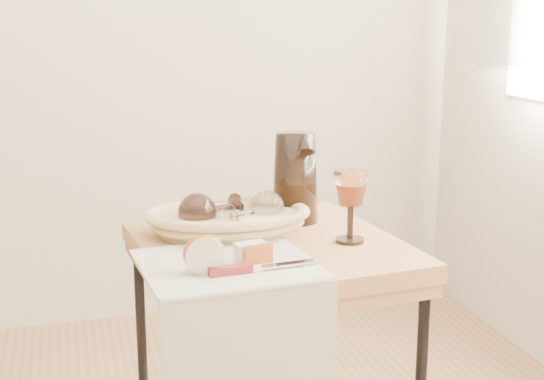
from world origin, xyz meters
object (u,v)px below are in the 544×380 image
object	(u,v)px
goblet_lying_b	(251,212)
table_knife	(259,266)
pitcher	(295,178)
bread_basket	(228,222)
tea_towel	(227,264)
apple_half	(204,253)
goblet_lying_a	(214,209)
wine_goblet	(351,207)

from	to	relation	value
goblet_lying_b	table_knife	distance (m)	0.26
goblet_lying_b	pitcher	distance (m)	0.16
bread_basket	goblet_lying_b	size ratio (longest dim) A/B	2.49
tea_towel	table_knife	size ratio (longest dim) A/B	1.55
tea_towel	goblet_lying_b	distance (m)	0.23
pitcher	goblet_lying_b	bearing A→B (deg)	-140.08
tea_towel	goblet_lying_b	xyz separation A→B (m)	(0.10, 0.20, 0.05)
tea_towel	pitcher	bearing A→B (deg)	46.19
pitcher	apple_half	size ratio (longest dim) A/B	3.18
goblet_lying_a	apple_half	world-z (taller)	goblet_lying_a
goblet_lying_a	table_knife	xyz separation A→B (m)	(0.03, -0.29, -0.04)
bread_basket	goblet_lying_b	world-z (taller)	goblet_lying_b
bread_basket	pitcher	bearing A→B (deg)	23.99
pitcher	wine_goblet	xyz separation A→B (m)	(0.07, -0.19, -0.03)
tea_towel	wine_goblet	size ratio (longest dim) A/B	2.10
apple_half	table_knife	size ratio (longest dim) A/B	0.37
goblet_lying_a	pitcher	distance (m)	0.22
tea_towel	wine_goblet	world-z (taller)	wine_goblet
tea_towel	apple_half	size ratio (longest dim) A/B	4.21
tea_towel	table_knife	bearing A→B (deg)	-54.35
apple_half	table_knife	xyz separation A→B (m)	(0.10, -0.02, -0.03)
tea_towel	bread_basket	world-z (taller)	bread_basket
goblet_lying_a	wine_goblet	size ratio (longest dim) A/B	0.88
pitcher	apple_half	bearing A→B (deg)	-123.68
tea_towel	goblet_lying_a	distance (m)	0.24
pitcher	table_knife	xyz separation A→B (m)	(-0.18, -0.34, -0.09)
pitcher	table_knife	size ratio (longest dim) A/B	1.17
tea_towel	apple_half	xyz separation A→B (m)	(-0.05, -0.04, 0.04)
bread_basket	table_knife	size ratio (longest dim) A/B	1.53
goblet_lying_a	goblet_lying_b	world-z (taller)	goblet_lying_a
wine_goblet	table_knife	size ratio (longest dim) A/B	0.74
tea_towel	bread_basket	bearing A→B (deg)	72.41
goblet_lying_a	apple_half	distance (m)	0.28
goblet_lying_b	table_knife	world-z (taller)	goblet_lying_b
bread_basket	tea_towel	bearing A→B (deg)	-97.91
pitcher	bread_basket	bearing A→B (deg)	-153.23
goblet_lying_a	wine_goblet	xyz separation A→B (m)	(0.27, -0.15, 0.02)
goblet_lying_b	pitcher	bearing A→B (deg)	7.45
tea_towel	bread_basket	distance (m)	0.22
goblet_lying_a	pitcher	size ratio (longest dim) A/B	0.56
tea_towel	bread_basket	xyz separation A→B (m)	(0.05, 0.22, 0.02)
tea_towel	goblet_lying_a	world-z (taller)	goblet_lying_a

